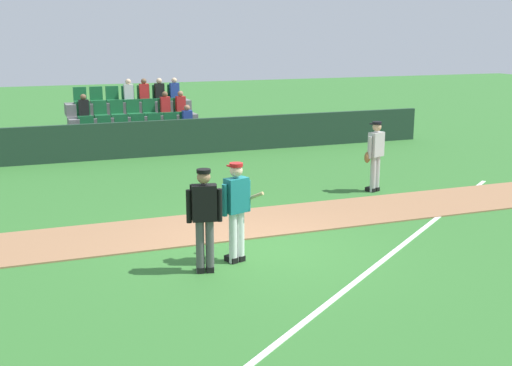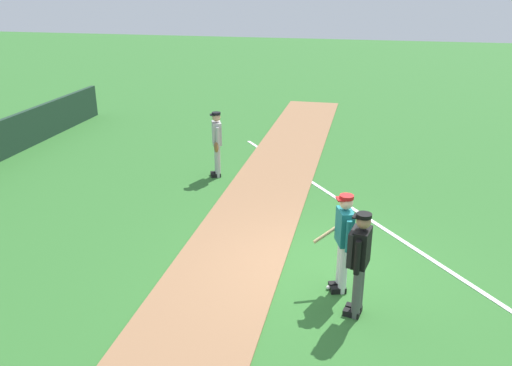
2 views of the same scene
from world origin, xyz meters
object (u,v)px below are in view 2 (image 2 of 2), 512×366
at_px(runner_grey_jersey, 217,142).
at_px(batter_teal_jersey, 343,239).
at_px(umpire_home_plate, 359,259).
at_px(baseball, 328,287).

bearing_deg(runner_grey_jersey, batter_teal_jersey, -143.47).
bearing_deg(runner_grey_jersey, umpire_home_plate, -144.87).
relative_size(runner_grey_jersey, baseball, 23.78).
height_order(batter_teal_jersey, baseball, batter_teal_jersey).
distance_m(umpire_home_plate, runner_grey_jersey, 6.78).
bearing_deg(baseball, umpire_home_plate, -142.37).
xyz_separation_m(runner_grey_jersey, baseball, (-4.93, -3.43, -0.93)).
bearing_deg(runner_grey_jersey, baseball, -145.20).
distance_m(umpire_home_plate, baseball, 1.24).
distance_m(runner_grey_jersey, baseball, 6.08).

